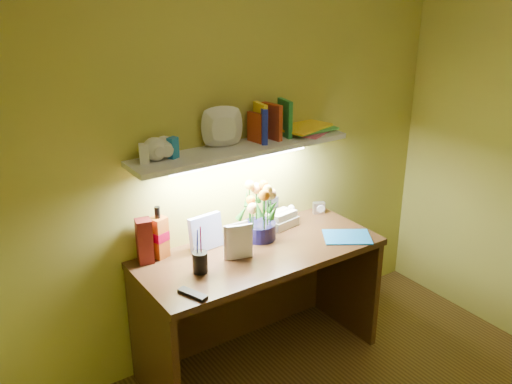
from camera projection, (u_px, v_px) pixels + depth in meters
desk at (260, 307)px, 3.34m from camera, size 1.40×0.60×0.75m
flower_bouquet at (259, 212)px, 3.28m from camera, size 0.25×0.25×0.34m
telephone at (281, 217)px, 3.48m from camera, size 0.20×0.16×0.11m
desk_clock at (319, 208)px, 3.67m from camera, size 0.08×0.06×0.07m
whisky_bottle at (159, 232)px, 3.08m from camera, size 0.10×0.10×0.30m
whisky_box at (145, 241)px, 3.03m from camera, size 0.10×0.10×0.25m
pen_cup at (200, 255)px, 2.94m from camera, size 0.09×0.09×0.19m
art_card at (206, 232)px, 3.19m from camera, size 0.20×0.06×0.20m
tv_remote at (193, 294)px, 2.76m from camera, size 0.10×0.17×0.02m
blue_folder at (347, 237)px, 3.35m from camera, size 0.34×0.32×0.01m
desk_book_a at (224, 244)px, 3.05m from camera, size 0.15×0.03×0.20m
desk_book_b at (226, 244)px, 3.05m from camera, size 0.14×0.06×0.20m
wall_shelf at (242, 142)px, 3.12m from camera, size 1.32×0.34×0.25m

